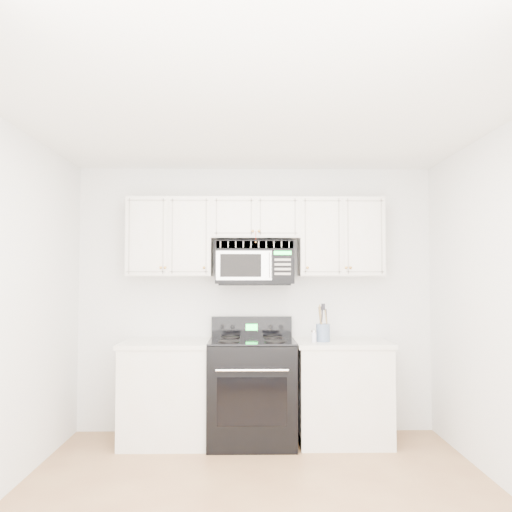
{
  "coord_description": "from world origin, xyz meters",
  "views": [
    {
      "loc": [
        -0.07,
        -3.22,
        1.51
      ],
      "look_at": [
        0.0,
        1.3,
        1.7
      ],
      "focal_mm": 35.0,
      "sensor_mm": 36.0,
      "label": 1
    }
  ],
  "objects": [
    {
      "name": "upper_cabinets",
      "position": [
        -0.0,
        1.58,
        1.93
      ],
      "size": [
        2.44,
        0.37,
        0.75
      ],
      "color": "silver",
      "rests_on": "ground"
    },
    {
      "name": "utensil_crock",
      "position": [
        0.62,
        1.38,
        1.01
      ],
      "size": [
        0.13,
        0.13,
        0.34
      ],
      "color": "slate",
      "rests_on": "base_cabinet_right"
    },
    {
      "name": "base_cabinet_right",
      "position": [
        0.8,
        1.44,
        0.43
      ],
      "size": [
        0.86,
        0.65,
        0.92
      ],
      "color": "silver",
      "rests_on": "ground"
    },
    {
      "name": "base_cabinet_left",
      "position": [
        -0.8,
        1.44,
        0.43
      ],
      "size": [
        0.86,
        0.65,
        0.92
      ],
      "color": "silver",
      "rests_on": "ground"
    },
    {
      "name": "shaker_pepper",
      "position": [
        0.61,
        1.45,
        0.97
      ],
      "size": [
        0.04,
        0.04,
        0.1
      ],
      "color": "silver",
      "rests_on": "base_cabinet_right"
    },
    {
      "name": "range",
      "position": [
        -0.04,
        1.42,
        0.48
      ],
      "size": [
        0.78,
        0.71,
        1.13
      ],
      "color": "black",
      "rests_on": "ground"
    },
    {
      "name": "shaker_salt",
      "position": [
        0.53,
        1.31,
        0.98
      ],
      "size": [
        0.05,
        0.05,
        0.11
      ],
      "color": "silver",
      "rests_on": "base_cabinet_right"
    },
    {
      "name": "microwave",
      "position": [
        -0.01,
        1.56,
        1.65
      ],
      "size": [
        0.74,
        0.42,
        0.41
      ],
      "color": "black",
      "rests_on": "ground"
    },
    {
      "name": "room",
      "position": [
        0.0,
        0.0,
        1.3
      ],
      "size": [
        3.51,
        3.51,
        2.61
      ],
      "color": "#A38052",
      "rests_on": "ground"
    }
  ]
}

